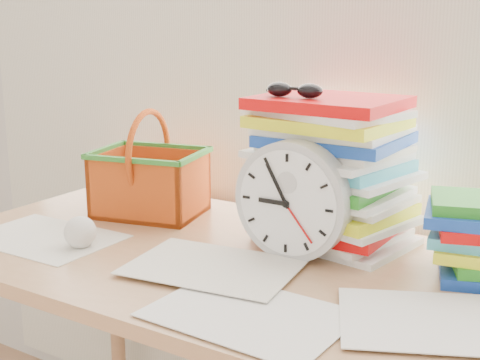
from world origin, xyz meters
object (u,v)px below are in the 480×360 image
Objects in this scene: desk at (243,293)px; basket at (149,164)px; clock at (293,201)px; paper_stack at (331,170)px.

basket is at bearing 158.10° from desk.
basket reaches higher than desk.
desk is 0.22m from clock.
paper_stack is (0.10, 0.20, 0.23)m from desk.
clock is (0.08, 0.06, 0.20)m from desk.
clock is (-0.02, -0.14, -0.04)m from paper_stack.
paper_stack is at bearing -6.56° from basket.
basket is at bearing 168.81° from clock.
desk is 5.38× the size of basket.
paper_stack reaches higher than basket.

